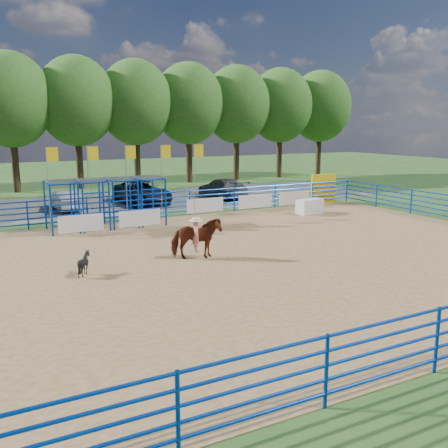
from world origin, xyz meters
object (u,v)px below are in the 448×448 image
at_px(calf, 84,263).
at_px(car_c, 142,193).
at_px(car_b, 65,200).
at_px(horse_and_rider, 196,237).
at_px(car_d, 223,188).
at_px(announcer_table, 310,206).

xyz_separation_m(calf, car_c, (7.11, 14.84, 0.34)).
distance_m(car_b, car_c, 5.12).
relative_size(horse_and_rider, car_d, 0.47).
bearing_deg(car_b, car_d, 179.45).
bearing_deg(announcer_table, horse_and_rider, -148.88).
xyz_separation_m(announcer_table, car_b, (-12.81, 8.17, 0.18)).
relative_size(horse_and_rider, car_c, 0.42).
xyz_separation_m(announcer_table, car_d, (-1.52, 8.49, 0.26)).
distance_m(horse_and_rider, car_c, 14.92).
distance_m(announcer_table, car_d, 8.63).
xyz_separation_m(car_b, car_d, (11.29, 0.32, 0.08)).
height_order(announcer_table, car_d, car_d).
bearing_deg(car_b, calf, 79.99).
bearing_deg(car_c, car_b, 178.66).
distance_m(horse_and_rider, car_b, 14.63).
bearing_deg(car_b, car_c, -179.24).
bearing_deg(calf, car_d, -56.22).
xyz_separation_m(calf, car_b, (2.00, 14.57, 0.20)).
xyz_separation_m(horse_and_rider, calf, (-4.47, -0.16, -0.47)).
height_order(calf, car_d, car_d).
bearing_deg(car_d, horse_and_rider, 56.85).
xyz_separation_m(announcer_table, horse_and_rider, (-10.34, -6.24, 0.45)).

